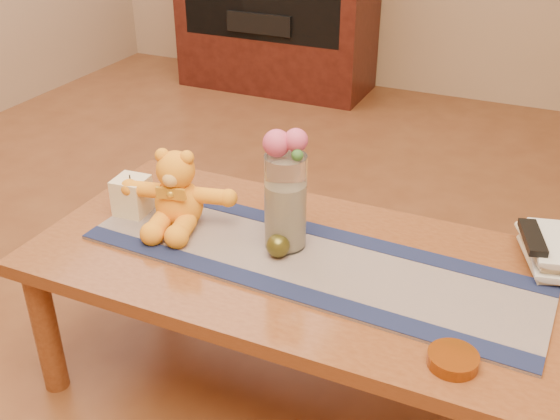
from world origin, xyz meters
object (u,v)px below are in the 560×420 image
at_px(bronze_ball, 278,246).
at_px(book_bottom, 526,260).
at_px(teddy_bear, 178,189).
at_px(tv_remote, 533,237).
at_px(glass_vase, 285,202).
at_px(amber_dish, 453,360).
at_px(pillar_candle, 132,195).

height_order(bronze_ball, book_bottom, bronze_ball).
distance_m(teddy_bear, tv_remote, 0.94).
height_order(glass_vase, amber_dish, glass_vase).
bearing_deg(glass_vase, tv_remote, 16.38).
bearing_deg(tv_remote, pillar_candle, 173.81).
bearing_deg(glass_vase, amber_dish, -28.56).
xyz_separation_m(pillar_candle, glass_vase, (0.48, 0.02, 0.08)).
height_order(pillar_candle, bronze_ball, pillar_candle).
bearing_deg(bronze_ball, teddy_bear, 171.94).
relative_size(glass_vase, amber_dish, 2.44).
relative_size(glass_vase, tv_remote, 1.62).
xyz_separation_m(pillar_candle, amber_dish, (0.98, -0.25, -0.05)).
bearing_deg(glass_vase, book_bottom, 17.29).
bearing_deg(amber_dish, glass_vase, 151.44).
height_order(pillar_candle, book_bottom, pillar_candle).
bearing_deg(tv_remote, glass_vase, 179.90).
relative_size(bronze_ball, tv_remote, 0.39).
distance_m(glass_vase, tv_remote, 0.63).
distance_m(bronze_ball, book_bottom, 0.64).
bearing_deg(bronze_ball, tv_remote, 21.51).
height_order(teddy_bear, book_bottom, teddy_bear).
bearing_deg(tv_remote, book_bottom, 90.00).
relative_size(tv_remote, amber_dish, 1.50).
bearing_deg(pillar_candle, bronze_ball, -4.66).
bearing_deg(book_bottom, glass_vase, 177.82).
xyz_separation_m(glass_vase, bronze_ball, (0.01, -0.06, -0.10)).
distance_m(pillar_candle, bronze_ball, 0.48).
bearing_deg(bronze_ball, glass_vase, 95.25).
bearing_deg(pillar_candle, glass_vase, 2.27).
relative_size(glass_vase, book_bottom, 1.17).
distance_m(teddy_bear, pillar_candle, 0.16).
height_order(teddy_bear, amber_dish, teddy_bear).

